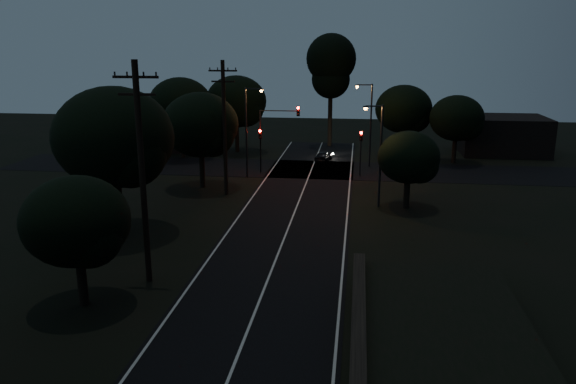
# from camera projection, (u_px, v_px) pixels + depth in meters

# --- Properties ---
(road_surface) EXTENTS (60.00, 70.00, 0.03)m
(road_surface) POSITION_uv_depth(u_px,v_px,m) (300.00, 200.00, 43.35)
(road_surface) COLOR black
(road_surface) RESTS_ON ground
(utility_pole_mid) EXTENTS (2.20, 0.30, 11.00)m
(utility_pole_mid) POSITION_uv_depth(u_px,v_px,m) (142.00, 171.00, 27.16)
(utility_pole_mid) COLOR black
(utility_pole_mid) RESTS_ON ground
(utility_pole_far) EXTENTS (2.20, 0.30, 10.50)m
(utility_pole_far) POSITION_uv_depth(u_px,v_px,m) (224.00, 126.00, 43.52)
(utility_pole_far) COLOR black
(utility_pole_far) RESTS_ON ground
(tree_left_b) EXTENTS (4.80, 4.80, 6.10)m
(tree_left_b) POSITION_uv_depth(u_px,v_px,m) (79.00, 224.00, 24.87)
(tree_left_b) COLOR black
(tree_left_b) RESTS_ON ground
(tree_left_c) EXTENTS (7.33, 7.33, 9.26)m
(tree_left_c) POSITION_uv_depth(u_px,v_px,m) (117.00, 140.00, 34.18)
(tree_left_c) COLOR black
(tree_left_c) RESTS_ON ground
(tree_left_d) EXTENTS (6.24, 6.24, 7.92)m
(tree_left_d) POSITION_uv_depth(u_px,v_px,m) (203.00, 127.00, 45.69)
(tree_left_d) COLOR black
(tree_left_d) RESTS_ON ground
(tree_far_nw) EXTENTS (6.61, 6.61, 8.38)m
(tree_far_nw) POSITION_uv_depth(u_px,v_px,m) (238.00, 103.00, 61.00)
(tree_far_nw) COLOR black
(tree_far_nw) RESTS_ON ground
(tree_far_w) EXTENTS (6.57, 6.57, 8.38)m
(tree_far_w) POSITION_uv_depth(u_px,v_px,m) (182.00, 106.00, 57.77)
(tree_far_w) COLOR black
(tree_far_w) RESTS_ON ground
(tree_far_ne) EXTENTS (5.96, 5.96, 7.53)m
(tree_far_ne) POSITION_uv_depth(u_px,v_px,m) (406.00, 110.00, 58.97)
(tree_far_ne) COLOR black
(tree_far_ne) RESTS_ON ground
(tree_far_e) EXTENTS (5.35, 5.35, 6.78)m
(tree_far_e) POSITION_uv_depth(u_px,v_px,m) (459.00, 119.00, 55.62)
(tree_far_e) COLOR black
(tree_far_e) RESTS_ON ground
(tree_right_a) EXTENTS (4.47, 4.47, 5.68)m
(tree_right_a) POSITION_uv_depth(u_px,v_px,m) (411.00, 159.00, 40.26)
(tree_right_a) COLOR black
(tree_right_a) RESTS_ON ground
(tall_pine) EXTENTS (5.65, 5.65, 12.85)m
(tall_pine) POSITION_uv_depth(u_px,v_px,m) (331.00, 66.00, 63.75)
(tall_pine) COLOR black
(tall_pine) RESTS_ON ground
(building_left) EXTENTS (10.00, 8.00, 4.40)m
(building_left) POSITION_uv_depth(u_px,v_px,m) (148.00, 128.00, 65.24)
(building_left) COLOR black
(building_left) RESTS_ON ground
(building_right) EXTENTS (9.00, 7.00, 4.00)m
(building_right) POSITION_uv_depth(u_px,v_px,m) (502.00, 135.00, 61.39)
(building_right) COLOR black
(building_right) RESTS_ON ground
(signal_left) EXTENTS (0.28, 0.35, 4.10)m
(signal_left) POSITION_uv_depth(u_px,v_px,m) (260.00, 143.00, 51.69)
(signal_left) COLOR black
(signal_left) RESTS_ON ground
(signal_right) EXTENTS (0.28, 0.35, 4.10)m
(signal_right) POSITION_uv_depth(u_px,v_px,m) (361.00, 145.00, 50.57)
(signal_right) COLOR black
(signal_right) RESTS_ON ground
(signal_mast) EXTENTS (3.70, 0.35, 6.25)m
(signal_mast) POSITION_uv_depth(u_px,v_px,m) (278.00, 127.00, 51.10)
(signal_mast) COLOR black
(signal_mast) RESTS_ON ground
(streetlight_a) EXTENTS (1.66, 0.26, 8.00)m
(streetlight_a) POSITION_uv_depth(u_px,v_px,m) (248.00, 126.00, 49.41)
(streetlight_a) COLOR black
(streetlight_a) RESTS_ON ground
(streetlight_b) EXTENTS (1.66, 0.26, 8.00)m
(streetlight_b) POSITION_uv_depth(u_px,v_px,m) (369.00, 119.00, 53.87)
(streetlight_b) COLOR black
(streetlight_b) RESTS_ON ground
(streetlight_c) EXTENTS (1.46, 0.26, 7.50)m
(streetlight_c) POSITION_uv_depth(u_px,v_px,m) (379.00, 149.00, 40.46)
(streetlight_c) COLOR black
(streetlight_c) RESTS_ON ground
(car) EXTENTS (1.86, 3.29, 1.06)m
(car) POSITION_uv_depth(u_px,v_px,m) (323.00, 156.00, 57.38)
(car) COLOR black
(car) RESTS_ON ground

